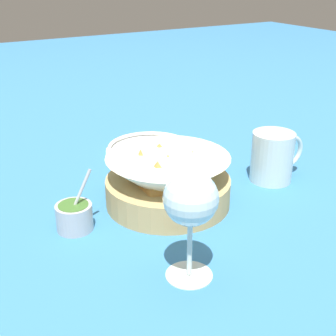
% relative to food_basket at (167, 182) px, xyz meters
% --- Properties ---
extents(ground_plane, '(4.00, 4.00, 0.00)m').
position_rel_food_basket_xyz_m(ground_plane, '(0.03, -0.01, -0.04)').
color(ground_plane, teal).
extents(food_basket, '(0.22, 0.22, 0.10)m').
position_rel_food_basket_xyz_m(food_basket, '(0.00, 0.00, 0.00)').
color(food_basket, tan).
rests_on(food_basket, ground_plane).
extents(sauce_cup, '(0.06, 0.06, 0.10)m').
position_rel_food_basket_xyz_m(sauce_cup, '(-0.17, -0.00, -0.02)').
color(sauce_cup, '#B7B7BC').
rests_on(sauce_cup, ground_plane).
extents(wine_glass, '(0.07, 0.07, 0.16)m').
position_rel_food_basket_xyz_m(wine_glass, '(-0.08, -0.20, 0.07)').
color(wine_glass, silver).
rests_on(wine_glass, ground_plane).
extents(beer_mug, '(0.12, 0.08, 0.10)m').
position_rel_food_basket_xyz_m(beer_mug, '(0.22, -0.02, 0.00)').
color(beer_mug, silver).
rests_on(beer_mug, ground_plane).
extents(side_plate, '(0.20, 0.20, 0.01)m').
position_rel_food_basket_xyz_m(side_plate, '(0.09, 0.23, -0.03)').
color(side_plate, white).
rests_on(side_plate, ground_plane).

